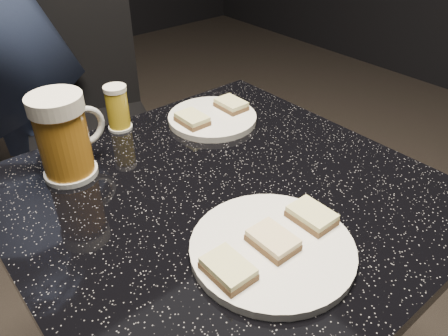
{
  "coord_description": "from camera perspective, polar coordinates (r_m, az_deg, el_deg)",
  "views": [
    {
      "loc": [
        -0.39,
        -0.46,
        1.21
      ],
      "look_at": [
        0.0,
        0.0,
        0.8
      ],
      "focal_mm": 35.0,
      "sensor_mm": 36.0,
      "label": 1
    }
  ],
  "objects": [
    {
      "name": "plate_large",
      "position": [
        0.65,
        6.32,
        -10.4
      ],
      "size": [
        0.24,
        0.24,
        0.01
      ],
      "primitive_type": "cylinder",
      "color": "white",
      "rests_on": "table"
    },
    {
      "name": "plate_small",
      "position": [
        0.98,
        -1.53,
        6.53
      ],
      "size": [
        0.2,
        0.2,
        0.01
      ],
      "primitive_type": "cylinder",
      "color": "white",
      "rests_on": "table"
    },
    {
      "name": "table",
      "position": [
        0.93,
        0.0,
        -15.02
      ],
      "size": [
        0.7,
        0.7,
        0.75
      ],
      "color": "black",
      "rests_on": "floor"
    },
    {
      "name": "beer_mug",
      "position": [
        0.81,
        -20.14,
        3.93
      ],
      "size": [
        0.14,
        0.1,
        0.16
      ],
      "color": "silver",
      "rests_on": "table"
    },
    {
      "name": "beer_tumbler",
      "position": [
        0.96,
        -13.73,
        7.61
      ],
      "size": [
        0.05,
        0.05,
        0.1
      ],
      "color": "silver",
      "rests_on": "table"
    },
    {
      "name": "chair",
      "position": [
        1.62,
        -17.24,
        6.59
      ],
      "size": [
        0.52,
        0.52,
        0.88
      ],
      "color": "black",
      "rests_on": "floor"
    },
    {
      "name": "canapes_on_plate_large",
      "position": [
        0.64,
        6.41,
        -9.36
      ],
      "size": [
        0.22,
        0.07,
        0.02
      ],
      "color": "#4C3521",
      "rests_on": "plate_large"
    },
    {
      "name": "canapes_on_plate_small",
      "position": [
        0.97,
        -1.55,
        7.38
      ],
      "size": [
        0.16,
        0.07,
        0.02
      ],
      "color": "#4C3521",
      "rests_on": "plate_small"
    }
  ]
}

